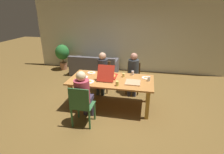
# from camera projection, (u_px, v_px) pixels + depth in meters

# --- Properties ---
(ground_plane) EXTENTS (20.00, 20.00, 0.00)m
(ground_plane) POSITION_uv_depth(u_px,v_px,m) (111.00, 105.00, 4.70)
(ground_plane) COLOR brown
(back_wall) EXTENTS (7.47, 0.12, 2.82)m
(back_wall) POSITION_uv_depth(u_px,v_px,m) (127.00, 35.00, 6.88)
(back_wall) COLOR beige
(back_wall) RESTS_ON ground
(dining_table) EXTENTS (2.10, 1.04, 0.76)m
(dining_table) POSITION_uv_depth(u_px,v_px,m) (111.00, 83.00, 4.46)
(dining_table) COLOR #BB783B
(dining_table) RESTS_ON ground
(chair_0) EXTENTS (0.41, 0.46, 0.89)m
(chair_0) POSITION_uv_depth(u_px,v_px,m) (104.00, 75.00, 5.47)
(chair_0) COLOR brown
(chair_0) RESTS_ON ground
(person_0) EXTENTS (0.30, 0.53, 1.22)m
(person_0) POSITION_uv_depth(u_px,v_px,m) (102.00, 70.00, 5.25)
(person_0) COLOR #313E3C
(person_0) RESTS_ON ground
(chair_1) EXTENTS (0.46, 0.42, 0.94)m
(chair_1) POSITION_uv_depth(u_px,v_px,m) (81.00, 105.00, 3.73)
(chair_1) COLOR #306437
(chair_1) RESTS_ON ground
(person_1) EXTENTS (0.33, 0.55, 1.24)m
(person_1) POSITION_uv_depth(u_px,v_px,m) (83.00, 93.00, 3.79)
(person_1) COLOR #3B3247
(person_1) RESTS_ON ground
(chair_2) EXTENTS (0.40, 0.42, 0.89)m
(chair_2) POSITION_uv_depth(u_px,v_px,m) (133.00, 76.00, 5.34)
(chair_2) COLOR brown
(chair_2) RESTS_ON ground
(person_2) EXTENTS (0.31, 0.47, 1.23)m
(person_2) POSITION_uv_depth(u_px,v_px,m) (133.00, 70.00, 5.14)
(person_2) COLOR #36394C
(person_2) RESTS_ON ground
(pizza_box_0) EXTENTS (0.36, 0.36, 0.02)m
(pizza_box_0) POSITION_uv_depth(u_px,v_px,m) (133.00, 82.00, 4.21)
(pizza_box_0) COLOR tan
(pizza_box_0) RESTS_ON dining_table
(pizza_box_1) EXTENTS (0.41, 0.62, 0.39)m
(pizza_box_1) POSITION_uv_depth(u_px,v_px,m) (108.00, 75.00, 4.51)
(pizza_box_1) COLOR #B22718
(pizza_box_1) RESTS_ON dining_table
(plate_0) EXTENTS (0.22, 0.22, 0.03)m
(plate_0) POSITION_uv_depth(u_px,v_px,m) (92.00, 73.00, 4.85)
(plate_0) COLOR white
(plate_0) RESTS_ON dining_table
(plate_1) EXTENTS (0.21, 0.21, 0.03)m
(plate_1) POSITION_uv_depth(u_px,v_px,m) (84.00, 77.00, 4.54)
(plate_1) COLOR white
(plate_1) RESTS_ON dining_table
(plate_2) EXTENTS (0.21, 0.21, 0.03)m
(plate_2) POSITION_uv_depth(u_px,v_px,m) (146.00, 78.00, 4.49)
(plate_2) COLOR white
(plate_2) RESTS_ON dining_table
(plate_3) EXTENTS (0.25, 0.25, 0.03)m
(plate_3) POSITION_uv_depth(u_px,v_px,m) (89.00, 82.00, 4.26)
(plate_3) COLOR white
(plate_3) RESTS_ON dining_table
(drinking_glass_0) EXTENTS (0.08, 0.08, 0.11)m
(drinking_glass_0) POSITION_uv_depth(u_px,v_px,m) (117.00, 83.00, 4.04)
(drinking_glass_0) COLOR #DACC5F
(drinking_glass_0) RESTS_ON dining_table
(drinking_glass_1) EXTENTS (0.07, 0.07, 0.11)m
(drinking_glass_1) POSITION_uv_depth(u_px,v_px,m) (133.00, 73.00, 4.68)
(drinking_glass_1) COLOR silver
(drinking_glass_1) RESTS_ON dining_table
(drinking_glass_2) EXTENTS (0.07, 0.07, 0.10)m
(drinking_glass_2) POSITION_uv_depth(u_px,v_px,m) (123.00, 75.00, 4.55)
(drinking_glass_2) COLOR #DEC866
(drinking_glass_2) RESTS_ON dining_table
(drinking_glass_3) EXTENTS (0.07, 0.07, 0.11)m
(drinking_glass_3) POSITION_uv_depth(u_px,v_px,m) (149.00, 79.00, 4.29)
(drinking_glass_3) COLOR silver
(drinking_glass_3) RESTS_ON dining_table
(couch) EXTENTS (1.76, 0.90, 0.76)m
(couch) POSITION_uv_depth(u_px,v_px,m) (94.00, 67.00, 6.82)
(couch) COLOR #535156
(couch) RESTS_ON ground
(potted_plant) EXTENTS (0.56, 0.56, 1.04)m
(potted_plant) POSITION_uv_depth(u_px,v_px,m) (62.00, 54.00, 7.20)
(potted_plant) COLOR #B37655
(potted_plant) RESTS_ON ground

